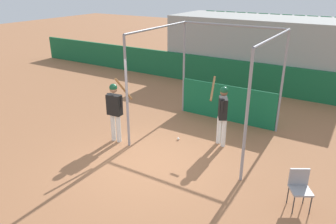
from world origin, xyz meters
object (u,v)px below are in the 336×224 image
folding_chair (300,185)px  baseball (178,139)px  player_batter (222,111)px  player_waiting (115,107)px

folding_chair → baseball: bearing=-51.3°
baseball → folding_chair: bearing=-20.4°
player_batter → player_waiting: 3.00m
player_batter → player_waiting: size_ratio=0.93×
player_batter → baseball: (-1.16, -0.40, -1.00)m
player_waiting → baseball: (1.50, 0.99, -1.01)m
player_batter → folding_chair: player_batter is taller
player_waiting → folding_chair: player_waiting is taller
player_waiting → baseball: bearing=28.1°
player_batter → player_waiting: player_waiting is taller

